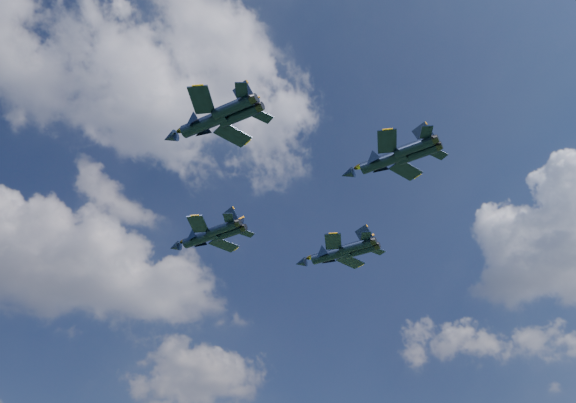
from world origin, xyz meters
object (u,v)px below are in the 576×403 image
at_px(jet_lead, 199,238).
at_px(jet_slot, 380,162).
at_px(jet_left, 202,124).
at_px(jet_right, 328,255).

height_order(jet_lead, jet_slot, jet_lead).
xyz_separation_m(jet_left, jet_right, (28.49, 27.92, 1.04)).
height_order(jet_right, jet_slot, jet_right).
distance_m(jet_left, jet_right, 39.91).
xyz_separation_m(jet_right, jet_slot, (-2.79, -28.43, -1.49)).
relative_size(jet_lead, jet_left, 1.04).
height_order(jet_lead, jet_right, jet_right).
distance_m(jet_lead, jet_slot, 35.93).
height_order(jet_lead, jet_left, jet_lead).
bearing_deg(jet_slot, jet_left, 136.61).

